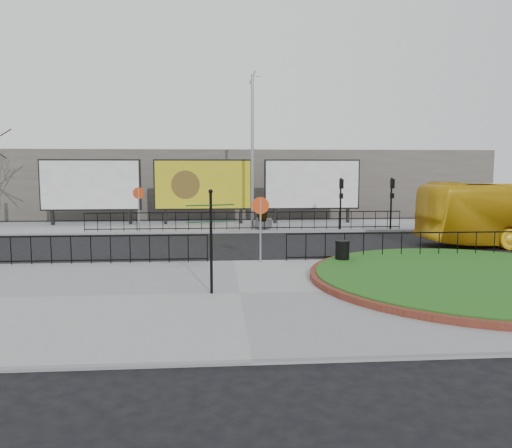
{
  "coord_description": "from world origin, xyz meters",
  "views": [
    {
      "loc": [
        -0.61,
        -18.9,
        3.65
      ],
      "look_at": [
        0.92,
        0.69,
        1.45
      ],
      "focal_mm": 35.0,
      "sensor_mm": 36.0,
      "label": 1
    }
  ],
  "objects": [
    {
      "name": "speed_sign_far",
      "position": [
        -5.0,
        9.4,
        1.92
      ],
      "size": [
        0.64,
        0.07,
        2.47
      ],
      "color": "gray",
      "rests_on": "pavement_far"
    },
    {
      "name": "building_backdrop",
      "position": [
        0.0,
        22.0,
        2.5
      ],
      "size": [
        40.0,
        10.0,
        5.0
      ],
      "primitive_type": "cube",
      "color": "#67615A",
      "rests_on": "ground"
    },
    {
      "name": "billboard_left",
      "position": [
        -8.5,
        12.97,
        2.6
      ],
      "size": [
        6.2,
        0.31,
        4.1
      ],
      "color": "black",
      "rests_on": "pavement_far"
    },
    {
      "name": "billboard_right",
      "position": [
        5.5,
        12.97,
        2.6
      ],
      "size": [
        6.2,
        0.31,
        4.1
      ],
      "color": "black",
      "rests_on": "pavement_far"
    },
    {
      "name": "fingerpost_sign",
      "position": [
        -0.79,
        -5.0,
        1.9
      ],
      "size": [
        1.37,
        0.59,
        2.96
      ],
      "rotation": [
        0.0,
        0.0,
        0.23
      ],
      "color": "black",
      "rests_on": "pavement_near"
    },
    {
      "name": "railing_near_right",
      "position": [
        6.5,
        -0.3,
        0.67
      ],
      "size": [
        9.0,
        0.1,
        1.1
      ],
      "primitive_type": null,
      "color": "black",
      "rests_on": "pavement_near"
    },
    {
      "name": "planter_c",
      "position": [
        2.2,
        11.0,
        0.57
      ],
      "size": [
        0.98,
        0.98,
        1.36
      ],
      "color": "#4C4C4F",
      "rests_on": "pavement_far"
    },
    {
      "name": "pavement_near",
      "position": [
        0.0,
        -5.0,
        0.06
      ],
      "size": [
        30.0,
        10.0,
        0.12
      ],
      "primitive_type": "cube",
      "color": "gray",
      "rests_on": "ground"
    },
    {
      "name": "lamp_post",
      "position": [
        1.51,
        11.0,
        4.83
      ],
      "size": [
        0.74,
        0.18,
        9.23
      ],
      "color": "gray",
      "rests_on": "pavement_far"
    },
    {
      "name": "railing_near_left",
      "position": [
        -6.0,
        -0.3,
        0.67
      ],
      "size": [
        10.0,
        0.1,
        1.1
      ],
      "primitive_type": null,
      "color": "black",
      "rests_on": "pavement_near"
    },
    {
      "name": "pavement_far",
      "position": [
        0.0,
        12.0,
        0.06
      ],
      "size": [
        44.0,
        6.0,
        0.12
      ],
      "primitive_type": "cube",
      "color": "gray",
      "rests_on": "ground"
    },
    {
      "name": "railing_far",
      "position": [
        1.0,
        9.3,
        0.67
      ],
      "size": [
        18.0,
        0.1,
        1.1
      ],
      "primitive_type": null,
      "color": "black",
      "rests_on": "pavement_far"
    },
    {
      "name": "grass_lawn",
      "position": [
        7.5,
        -4.0,
        0.23
      ],
      "size": [
        10.0,
        10.0,
        0.22
      ],
      "primitive_type": "cylinder",
      "color": "#175215",
      "rests_on": "pavement_near"
    },
    {
      "name": "billboard_mid",
      "position": [
        -1.5,
        12.97,
        2.6
      ],
      "size": [
        6.2,
        0.31,
        4.1
      ],
      "color": "black",
      "rests_on": "pavement_far"
    },
    {
      "name": "brick_edge",
      "position": [
        7.5,
        -4.0,
        0.21
      ],
      "size": [
        10.4,
        10.4,
        0.18
      ],
      "primitive_type": "cylinder",
      "color": "maroon",
      "rests_on": "pavement_near"
    },
    {
      "name": "signal_pole_b",
      "position": [
        9.5,
        9.34,
        2.1
      ],
      "size": [
        0.22,
        0.26,
        3.0
      ],
      "color": "black",
      "rests_on": "pavement_far"
    },
    {
      "name": "litter_bin",
      "position": [
        3.94,
        -1.19,
        0.58
      ],
      "size": [
        0.55,
        0.55,
        0.91
      ],
      "color": "black",
      "rests_on": "pavement_near"
    },
    {
      "name": "planter_b",
      "position": [
        2.0,
        9.87,
        0.72
      ],
      "size": [
        0.88,
        0.88,
        1.49
      ],
      "color": "#4C4C4F",
      "rests_on": "pavement_far"
    },
    {
      "name": "speed_sign_near",
      "position": [
        1.0,
        -0.4,
        1.92
      ],
      "size": [
        0.64,
        0.07,
        2.47
      ],
      "color": "gray",
      "rests_on": "pavement_near"
    },
    {
      "name": "ground",
      "position": [
        0.0,
        0.0,
        0.0
      ],
      "size": [
        90.0,
        90.0,
        0.0
      ],
      "primitive_type": "plane",
      "color": "black",
      "rests_on": "ground"
    },
    {
      "name": "signal_pole_a",
      "position": [
        6.5,
        9.34,
        2.1
      ],
      "size": [
        0.22,
        0.26,
        3.0
      ],
      "color": "black",
      "rests_on": "pavement_far"
    }
  ]
}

